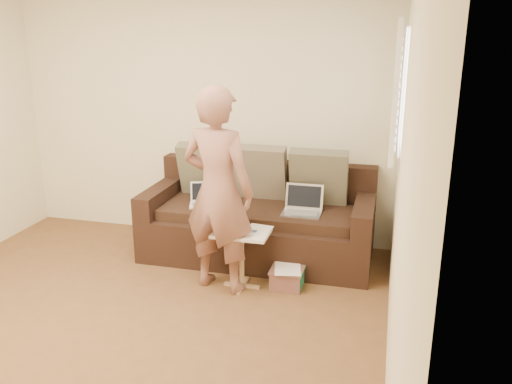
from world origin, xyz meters
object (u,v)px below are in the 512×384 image
laptop_white (205,206)px  striped_box (287,277)px  person (218,191)px  sofa (258,215)px  side_table (242,259)px  laptop_silver (301,214)px  drinking_glass (227,221)px

laptop_white → striped_box: size_ratio=1.02×
person → sofa: bearing=-90.8°
laptop_white → striped_box: laptop_white is taller
striped_box → sofa: bearing=125.5°
person → striped_box: 0.98m
sofa → side_table: sofa is taller
laptop_white → person: (0.34, -0.61, 0.36)m
laptop_silver → person: bearing=-135.8°
laptop_silver → person: size_ratio=0.20×
sofa → drinking_glass: size_ratio=18.33×
laptop_white → side_table: laptop_white is taller
sofa → person: 0.87m
laptop_white → side_table: (0.53, -0.57, -0.26)m
laptop_silver → side_table: 0.74m
person → side_table: person is taller
laptop_white → drinking_glass: drinking_glass is taller
laptop_white → striped_box: bearing=-44.7°
laptop_silver → striped_box: laptop_silver is taller
sofa → drinking_glass: sofa is taller
laptop_silver → striped_box: 0.62m
laptop_silver → laptop_white: (-0.95, 0.01, 0.00)m
drinking_glass → striped_box: (0.53, 0.04, -0.49)m
person → striped_box: size_ratio=6.13×
side_table → striped_box: size_ratio=1.81×
laptop_silver → side_table: laptop_silver is taller
person → side_table: bearing=-154.8°
person → drinking_glass: bearing=-98.7°
sofa → person: (-0.16, -0.73, 0.45)m
laptop_silver → sofa: bearing=163.5°
laptop_white → person: bearing=-78.5°
laptop_silver → side_table: bearing=-127.6°
laptop_silver → drinking_glass: (-0.56, -0.49, 0.06)m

